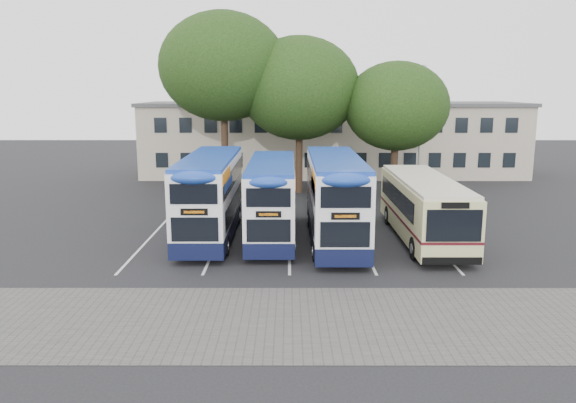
{
  "coord_description": "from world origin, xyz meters",
  "views": [
    {
      "loc": [
        -3.79,
        -21.97,
        7.36
      ],
      "look_at": [
        -3.82,
        5.0,
        1.92
      ],
      "focal_mm": 35.0,
      "sensor_mm": 36.0,
      "label": 1
    }
  ],
  "objects_px": {
    "tree_left": "(223,67)",
    "bus_dd_right": "(335,195)",
    "bus_dd_left": "(211,193)",
    "lamp_post": "(420,120)",
    "tree_mid": "(299,88)",
    "tree_right": "(396,106)",
    "bus_dd_mid": "(272,196)",
    "bus_single": "(423,205)"
  },
  "relations": [
    {
      "from": "tree_left",
      "to": "tree_right",
      "type": "distance_m",
      "value": 12.24
    },
    {
      "from": "lamp_post",
      "to": "tree_left",
      "type": "xyz_separation_m",
      "value": [
        -14.33,
        -2.07,
        3.77
      ]
    },
    {
      "from": "tree_right",
      "to": "bus_dd_right",
      "type": "bearing_deg",
      "value": -112.87
    },
    {
      "from": "tree_left",
      "to": "bus_dd_left",
      "type": "bearing_deg",
      "value": -87.01
    },
    {
      "from": "tree_mid",
      "to": "bus_dd_right",
      "type": "xyz_separation_m",
      "value": [
        1.5,
        -13.27,
        -5.08
      ]
    },
    {
      "from": "tree_left",
      "to": "tree_mid",
      "type": "xyz_separation_m",
      "value": [
        5.29,
        0.04,
        -1.48
      ]
    },
    {
      "from": "tree_mid",
      "to": "bus_dd_mid",
      "type": "xyz_separation_m",
      "value": [
        -1.59,
        -12.54,
        -5.24
      ]
    },
    {
      "from": "lamp_post",
      "to": "bus_dd_right",
      "type": "bearing_deg",
      "value": -116.24
    },
    {
      "from": "lamp_post",
      "to": "tree_right",
      "type": "relative_size",
      "value": 0.98
    },
    {
      "from": "bus_single",
      "to": "tree_mid",
      "type": "bearing_deg",
      "value": 114.92
    },
    {
      "from": "bus_dd_mid",
      "to": "tree_mid",
      "type": "bearing_deg",
      "value": 82.8
    },
    {
      "from": "tree_left",
      "to": "bus_dd_left",
      "type": "distance_m",
      "value": 14.04
    },
    {
      "from": "bus_dd_left",
      "to": "bus_single",
      "type": "bearing_deg",
      "value": -1.8
    },
    {
      "from": "bus_dd_left",
      "to": "bus_single",
      "type": "relative_size",
      "value": 0.96
    },
    {
      "from": "bus_dd_right",
      "to": "bus_single",
      "type": "bearing_deg",
      "value": 6.61
    },
    {
      "from": "bus_dd_mid",
      "to": "bus_dd_right",
      "type": "distance_m",
      "value": 3.17
    },
    {
      "from": "bus_dd_left",
      "to": "lamp_post",
      "type": "bearing_deg",
      "value": 46.57
    },
    {
      "from": "bus_dd_left",
      "to": "tree_right",
      "type": "bearing_deg",
      "value": 45.05
    },
    {
      "from": "tree_right",
      "to": "bus_dd_right",
      "type": "height_order",
      "value": "tree_right"
    },
    {
      "from": "tree_right",
      "to": "bus_dd_right",
      "type": "distance_m",
      "value": 13.71
    },
    {
      "from": "tree_mid",
      "to": "tree_right",
      "type": "xyz_separation_m",
      "value": [
        6.61,
        -1.15,
        -1.2
      ]
    },
    {
      "from": "tree_right",
      "to": "bus_single",
      "type": "height_order",
      "value": "tree_right"
    },
    {
      "from": "bus_dd_left",
      "to": "bus_dd_mid",
      "type": "height_order",
      "value": "bus_dd_left"
    },
    {
      "from": "tree_mid",
      "to": "tree_right",
      "type": "relative_size",
      "value": 1.19
    },
    {
      "from": "bus_dd_left",
      "to": "bus_dd_mid",
      "type": "bearing_deg",
      "value": -2.29
    },
    {
      "from": "bus_dd_left",
      "to": "bus_dd_right",
      "type": "distance_m",
      "value": 6.2
    },
    {
      "from": "tree_right",
      "to": "bus_dd_left",
      "type": "relative_size",
      "value": 0.93
    },
    {
      "from": "bus_dd_mid",
      "to": "bus_dd_right",
      "type": "xyz_separation_m",
      "value": [
        3.08,
        -0.72,
        0.16
      ]
    },
    {
      "from": "tree_right",
      "to": "bus_dd_left",
      "type": "distance_m",
      "value": 16.39
    },
    {
      "from": "bus_dd_left",
      "to": "bus_dd_right",
      "type": "bearing_deg",
      "value": -7.84
    },
    {
      "from": "tree_right",
      "to": "bus_dd_left",
      "type": "xyz_separation_m",
      "value": [
        -11.25,
        -11.27,
        -3.91
      ]
    },
    {
      "from": "lamp_post",
      "to": "tree_right",
      "type": "bearing_deg",
      "value": -127.39
    },
    {
      "from": "bus_dd_mid",
      "to": "bus_single",
      "type": "xyz_separation_m",
      "value": [
        7.51,
        -0.21,
        -0.4
      ]
    },
    {
      "from": "bus_dd_left",
      "to": "tree_left",
      "type": "bearing_deg",
      "value": 92.99
    },
    {
      "from": "tree_left",
      "to": "tree_right",
      "type": "xyz_separation_m",
      "value": [
        11.9,
        -1.11,
        -2.67
      ]
    },
    {
      "from": "lamp_post",
      "to": "tree_left",
      "type": "bearing_deg",
      "value": -171.79
    },
    {
      "from": "tree_right",
      "to": "lamp_post",
      "type": "bearing_deg",
      "value": 52.61
    },
    {
      "from": "tree_right",
      "to": "bus_dd_left",
      "type": "height_order",
      "value": "tree_right"
    },
    {
      "from": "tree_left",
      "to": "bus_dd_right",
      "type": "relative_size",
      "value": 1.26
    },
    {
      "from": "tree_left",
      "to": "tree_mid",
      "type": "distance_m",
      "value": 5.49
    },
    {
      "from": "bus_dd_mid",
      "to": "bus_single",
      "type": "relative_size",
      "value": 0.91
    },
    {
      "from": "lamp_post",
      "to": "bus_dd_right",
      "type": "distance_m",
      "value": 17.28
    }
  ]
}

